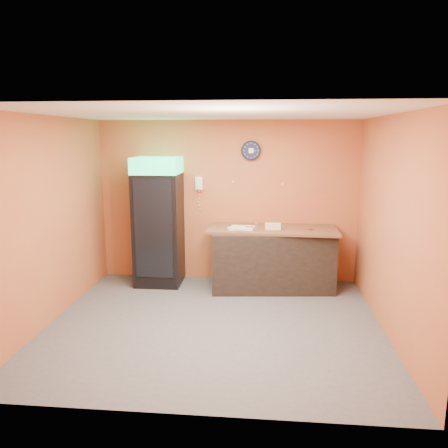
# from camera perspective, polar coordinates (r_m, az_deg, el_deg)

# --- Properties ---
(floor) EXTENTS (4.50, 4.50, 0.00)m
(floor) POSITION_cam_1_polar(r_m,az_deg,el_deg) (6.13, -1.23, -12.91)
(floor) COLOR #47474C
(floor) RESTS_ON ground
(back_wall) EXTENTS (4.50, 0.02, 2.80)m
(back_wall) POSITION_cam_1_polar(r_m,az_deg,el_deg) (7.66, 0.45, 2.96)
(back_wall) COLOR #AE6831
(back_wall) RESTS_ON floor
(left_wall) EXTENTS (0.02, 4.00, 2.80)m
(left_wall) POSITION_cam_1_polar(r_m,az_deg,el_deg) (6.36, -21.86, 0.40)
(left_wall) COLOR #AE6831
(left_wall) RESTS_ON floor
(right_wall) EXTENTS (0.02, 4.00, 2.80)m
(right_wall) POSITION_cam_1_polar(r_m,az_deg,el_deg) (5.88, 21.04, -0.37)
(right_wall) COLOR #AE6831
(right_wall) RESTS_ON floor
(ceiling) EXTENTS (4.50, 4.00, 0.02)m
(ceiling) POSITION_cam_1_polar(r_m,az_deg,el_deg) (5.59, -1.36, 14.24)
(ceiling) COLOR white
(ceiling) RESTS_ON back_wall
(beverage_cooler) EXTENTS (0.77, 0.79, 2.18)m
(beverage_cooler) POSITION_cam_1_polar(r_m,az_deg,el_deg) (7.52, -8.59, 0.08)
(beverage_cooler) COLOR black
(beverage_cooler) RESTS_ON floor
(prep_counter) EXTENTS (2.06, 1.07, 0.99)m
(prep_counter) POSITION_cam_1_polar(r_m,az_deg,el_deg) (7.39, 6.26, -4.59)
(prep_counter) COLOR black
(prep_counter) RESTS_ON floor
(wall_clock) EXTENTS (0.34, 0.06, 0.34)m
(wall_clock) POSITION_cam_1_polar(r_m,az_deg,el_deg) (7.53, 3.56, 9.55)
(wall_clock) COLOR black
(wall_clock) RESTS_ON back_wall
(wall_phone) EXTENTS (0.12, 0.11, 0.23)m
(wall_phone) POSITION_cam_1_polar(r_m,az_deg,el_deg) (7.62, -3.27, 5.32)
(wall_phone) COLOR white
(wall_phone) RESTS_ON back_wall
(butcher_paper) EXTENTS (2.16, 0.96, 0.04)m
(butcher_paper) POSITION_cam_1_polar(r_m,az_deg,el_deg) (7.27, 6.35, -0.67)
(butcher_paper) COLOR brown
(butcher_paper) RESTS_ON prep_counter
(sub_roll_stack) EXTENTS (0.26, 0.11, 0.11)m
(sub_roll_stack) POSITION_cam_1_polar(r_m,az_deg,el_deg) (7.13, 6.41, -0.31)
(sub_roll_stack) COLOR beige
(sub_roll_stack) RESTS_ON butcher_paper
(wrapped_sandwich_left) EXTENTS (0.31, 0.21, 0.04)m
(wrapped_sandwich_left) POSITION_cam_1_polar(r_m,az_deg,el_deg) (7.09, 1.63, -0.57)
(wrapped_sandwich_left) COLOR silver
(wrapped_sandwich_left) RESTS_ON butcher_paper
(wrapped_sandwich_mid) EXTENTS (0.29, 0.17, 0.04)m
(wrapped_sandwich_mid) POSITION_cam_1_polar(r_m,az_deg,el_deg) (7.07, 2.80, -0.63)
(wrapped_sandwich_mid) COLOR silver
(wrapped_sandwich_mid) RESTS_ON butcher_paper
(wrapped_sandwich_right) EXTENTS (0.26, 0.12, 0.04)m
(wrapped_sandwich_right) POSITION_cam_1_polar(r_m,az_deg,el_deg) (7.24, 1.97, -0.34)
(wrapped_sandwich_right) COLOR silver
(wrapped_sandwich_right) RESTS_ON butcher_paper
(kitchen_tool) EXTENTS (0.07, 0.07, 0.07)m
(kitchen_tool) POSITION_cam_1_polar(r_m,az_deg,el_deg) (7.33, 4.29, -0.11)
(kitchen_tool) COLOR silver
(kitchen_tool) RESTS_ON butcher_paper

